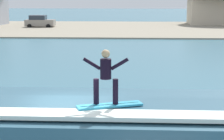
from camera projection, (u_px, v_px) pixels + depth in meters
wave_crest at (106, 127)px, 12.52m from camera, size 10.09×4.54×1.68m
surfboard at (110, 105)px, 11.60m from camera, size 1.93×1.05×0.06m
surfer at (106, 74)px, 11.48m from camera, size 1.31×0.32×1.59m
shoreline_bank at (120, 28)px, 57.55m from camera, size 120.00×26.75×0.16m
car_near_shore at (40, 21)px, 58.91m from camera, size 4.25×2.18×1.86m
house_gabled_white at (218, 0)px, 63.77m from camera, size 11.02×11.02×6.69m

